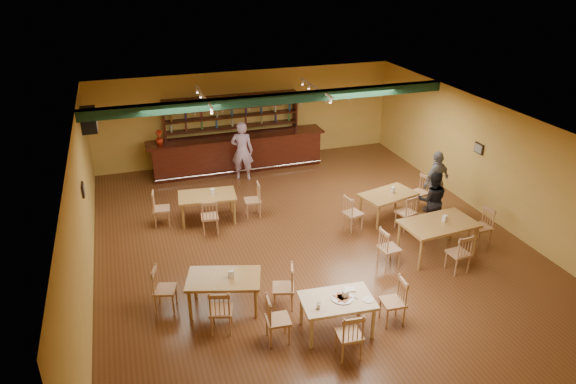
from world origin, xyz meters
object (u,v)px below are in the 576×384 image
object	(u,v)px
dining_table_c	(224,293)
dining_table_d	(437,238)
patron_bar	(242,151)
patron_right_a	(432,200)
dining_table_b	(387,206)
near_table	(337,315)
dining_table_a	(208,207)
bar_counter	(238,153)

from	to	relation	value
dining_table_c	dining_table_d	bearing A→B (deg)	21.71
patron_bar	patron_right_a	world-z (taller)	patron_bar
dining_table_b	near_table	size ratio (longest dim) A/B	1.08
dining_table_a	patron_bar	distance (m)	2.88
dining_table_d	bar_counter	bearing A→B (deg)	111.41
dining_table_d	patron_right_a	xyz separation A→B (m)	(0.59, 1.20, 0.34)
bar_counter	dining_table_d	bearing A→B (deg)	-64.16
dining_table_c	dining_table_a	bearing A→B (deg)	101.35
dining_table_a	dining_table_d	xyz separation A→B (m)	(4.74, -3.36, 0.05)
dining_table_d	patron_bar	distance (m)	6.60
near_table	dining_table_c	bearing A→B (deg)	148.70
dining_table_a	dining_table_c	size ratio (longest dim) A/B	1.03
dining_table_b	dining_table_d	world-z (taller)	dining_table_d
dining_table_a	patron_bar	bearing A→B (deg)	63.51
bar_counter	dining_table_b	world-z (taller)	bar_counter
bar_counter	dining_table_c	distance (m)	7.27
near_table	dining_table_a	bearing A→B (deg)	110.69
dining_table_a	patron_right_a	bearing A→B (deg)	-16.04
patron_bar	patron_right_a	distance (m)	5.93
dining_table_b	patron_bar	world-z (taller)	patron_bar
dining_table_c	patron_bar	bearing A→B (deg)	89.84
dining_table_d	patron_right_a	distance (m)	1.38
dining_table_a	patron_right_a	distance (m)	5.76
dining_table_c	patron_right_a	bearing A→B (deg)	32.84
patron_bar	patron_right_a	xyz separation A→B (m)	(3.80, -4.55, -0.16)
dining_table_b	patron_bar	distance (m)	4.83
dining_table_a	patron_bar	world-z (taller)	patron_bar
dining_table_b	patron_right_a	bearing A→B (deg)	-59.14
dining_table_a	patron_bar	size ratio (longest dim) A/B	0.79
dining_table_b	patron_bar	xyz separation A→B (m)	(-3.00, 3.75, 0.57)
dining_table_b	dining_table_c	world-z (taller)	dining_table_b
near_table	bar_counter	bearing A→B (deg)	94.11
dining_table_a	patron_right_a	xyz separation A→B (m)	(5.32, -2.17, 0.40)
dining_table_b	bar_counter	bearing A→B (deg)	108.85
dining_table_a	dining_table_b	xyz separation A→B (m)	(4.52, -1.37, -0.01)
dining_table_d	patron_bar	xyz separation A→B (m)	(-3.22, 5.74, 0.50)
dining_table_c	dining_table_d	world-z (taller)	dining_table_d
dining_table_a	dining_table_d	world-z (taller)	dining_table_d
dining_table_b	dining_table_d	xyz separation A→B (m)	(0.21, -2.00, 0.06)
dining_table_c	dining_table_d	xyz separation A→B (m)	(5.10, 0.44, 0.06)
dining_table_d	patron_bar	world-z (taller)	patron_bar
dining_table_d	near_table	size ratio (longest dim) A/B	1.27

